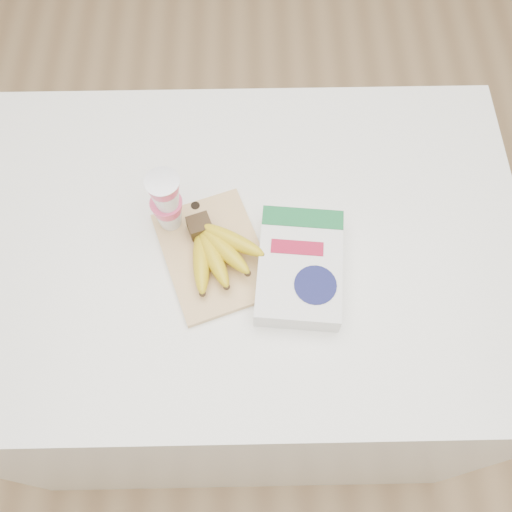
{
  "coord_description": "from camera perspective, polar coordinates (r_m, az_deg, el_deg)",
  "views": [
    {
      "loc": [
        0.04,
        -0.58,
        2.05
      ],
      "look_at": [
        0.05,
        -0.06,
        1.0
      ],
      "focal_mm": 40.0,
      "sensor_mm": 36.0,
      "label": 1
    }
  ],
  "objects": [
    {
      "name": "room",
      "position": [
        0.91,
        -3.19,
        13.37
      ],
      "size": [
        4.0,
        4.0,
        4.0
      ],
      "color": "tan",
      "rests_on": "ground"
    },
    {
      "name": "table",
      "position": [
        1.67,
        -1.69,
        -6.07
      ],
      "size": [
        1.28,
        0.85,
        0.96
      ],
      "primitive_type": "cube",
      "color": "white",
      "rests_on": "ground"
    },
    {
      "name": "bananas",
      "position": [
        1.18,
        -4.02,
        0.63
      ],
      "size": [
        0.17,
        0.19,
        0.06
      ],
      "color": "#382816",
      "rests_on": "cutting_board"
    },
    {
      "name": "cereal_box",
      "position": [
        1.18,
        4.41,
        -1.11
      ],
      "size": [
        0.19,
        0.27,
        0.06
      ],
      "rotation": [
        0.0,
        0.0,
        -0.1
      ],
      "color": "white",
      "rests_on": "table"
    },
    {
      "name": "cutting_board",
      "position": [
        1.21,
        -4.26,
        0.14
      ],
      "size": [
        0.28,
        0.32,
        0.01
      ],
      "primitive_type": "cube",
      "rotation": [
        0.0,
        0.0,
        0.34
      ],
      "color": "tan",
      "rests_on": "table"
    },
    {
      "name": "yogurt_stack",
      "position": [
        1.18,
        -8.96,
        5.45
      ],
      "size": [
        0.07,
        0.07,
        0.16
      ],
      "color": "white",
      "rests_on": "cutting_board"
    }
  ]
}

